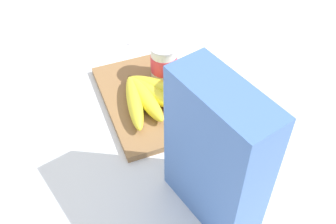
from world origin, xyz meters
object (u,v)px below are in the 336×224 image
object	(u,v)px
cutting_board	(152,99)
yogurt_cup_front	(164,62)
cereal_box	(216,156)
banana_bunch	(148,95)
spoon	(160,42)
yogurt_cup_back	(192,87)

from	to	relation	value
cutting_board	yogurt_cup_front	world-z (taller)	yogurt_cup_front
cereal_box	banana_bunch	xyz separation A→B (m)	(-0.29, -0.02, -0.11)
cutting_board	yogurt_cup_front	size ratio (longest dim) A/B	3.29
cereal_box	spoon	xyz separation A→B (m)	(-0.51, 0.09, -0.14)
cutting_board	spoon	bearing A→B (deg)	155.04
yogurt_cup_front	yogurt_cup_back	xyz separation A→B (m)	(0.10, 0.03, -0.00)
yogurt_cup_front	yogurt_cup_back	bearing A→B (deg)	15.77
yogurt_cup_back	banana_bunch	xyz separation A→B (m)	(-0.04, -0.09, -0.03)
cereal_box	spoon	size ratio (longest dim) A/B	2.24
cereal_box	yogurt_cup_back	world-z (taller)	cereal_box
cereal_box	yogurt_cup_front	bearing A→B (deg)	158.60
cereal_box	banana_bunch	distance (m)	0.31
cereal_box	spoon	distance (m)	0.54
cutting_board	yogurt_cup_back	bearing A→B (deg)	61.01
yogurt_cup_front	banana_bunch	distance (m)	0.10
cereal_box	spoon	world-z (taller)	cereal_box
cutting_board	cereal_box	size ratio (longest dim) A/B	1.05
spoon	cutting_board	bearing A→B (deg)	-24.96
banana_bunch	spoon	xyz separation A→B (m)	(-0.22, 0.11, -0.03)
yogurt_cup_front	banana_bunch	xyz separation A→B (m)	(0.07, -0.07, -0.03)
cereal_box	banana_bunch	size ratio (longest dim) A/B	1.58
yogurt_cup_front	spoon	world-z (taller)	yogurt_cup_front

